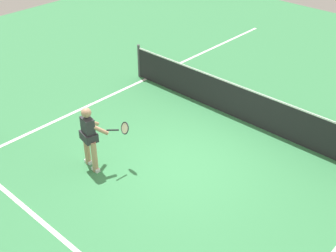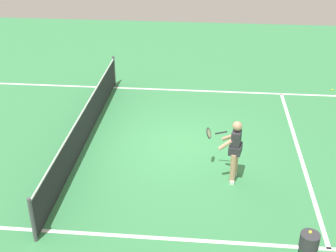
% 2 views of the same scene
% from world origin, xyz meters
% --- Properties ---
extents(ground_plane, '(25.09, 25.09, 0.00)m').
position_xyz_m(ground_plane, '(0.00, 0.00, 0.00)').
color(ground_plane, '#38844C').
extents(service_line_marking, '(7.49, 0.10, 0.01)m').
position_xyz_m(service_line_marking, '(0.00, -3.31, 0.00)').
color(service_line_marking, white).
rests_on(service_line_marking, ground).
extents(sideline_left_marking, '(0.10, 17.30, 0.01)m').
position_xyz_m(sideline_left_marking, '(-3.75, 0.00, 0.00)').
color(sideline_left_marking, white).
rests_on(sideline_left_marking, ground).
extents(court_net, '(8.17, 0.08, 1.05)m').
position_xyz_m(court_net, '(0.00, 2.50, 0.49)').
color(court_net, '#4C4C51').
rests_on(court_net, ground).
extents(tennis_player, '(0.91, 0.90, 1.55)m').
position_xyz_m(tennis_player, '(-1.45, -1.48, 0.85)').
color(tennis_player, tan).
rests_on(tennis_player, ground).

